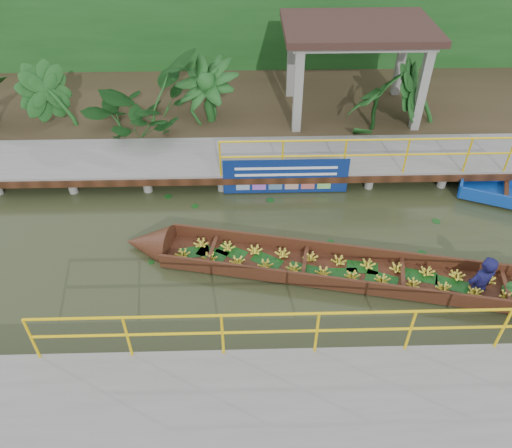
{
  "coord_description": "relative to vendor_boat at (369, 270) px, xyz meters",
  "views": [
    {
      "loc": [
        -0.38,
        -8.31,
        8.0
      ],
      "look_at": [
        -0.14,
        0.5,
        0.6
      ],
      "focal_mm": 35.0,
      "sensor_mm": 36.0,
      "label": 1
    }
  ],
  "objects": [
    {
      "name": "far_dock",
      "position": [
        -2.28,
        4.11,
        0.24
      ],
      "size": [
        16.0,
        2.06,
        1.66
      ],
      "color": "slate",
      "rests_on": "ground"
    },
    {
      "name": "near_dock",
      "position": [
        -1.3,
        -3.51,
        0.07
      ],
      "size": [
        18.0,
        2.4,
        1.73
      ],
      "color": "slate",
      "rests_on": "ground"
    },
    {
      "name": "pavilion",
      "position": [
        0.7,
        6.98,
        2.58
      ],
      "size": [
        4.4,
        3.0,
        3.0
      ],
      "color": "slate",
      "rests_on": "ground"
    },
    {
      "name": "land_strip",
      "position": [
        -2.3,
        8.18,
        -0.01
      ],
      "size": [
        30.0,
        8.0,
        0.45
      ],
      "primitive_type": "cube",
      "color": "#312518",
      "rests_on": "ground"
    },
    {
      "name": "blue_banner",
      "position": [
        -1.6,
        3.16,
        0.32
      ],
      "size": [
        3.29,
        0.04,
        1.03
      ],
      "color": "navy",
      "rests_on": "ground"
    },
    {
      "name": "tropical_plants",
      "position": [
        -4.05,
        5.98,
        1.12
      ],
      "size": [
        14.45,
        1.45,
        1.81
      ],
      "color": "#164415",
      "rests_on": "ground"
    },
    {
      "name": "vendor_boat",
      "position": [
        0.0,
        0.0,
        0.0
      ],
      "size": [
        10.52,
        3.19,
        2.22
      ],
      "rotation": [
        0.0,
        0.0,
        -0.21
      ],
      "color": "#3A1C0F",
      "rests_on": "ground"
    },
    {
      "name": "ground",
      "position": [
        -2.3,
        0.68,
        -0.24
      ],
      "size": [
        80.0,
        80.0,
        0.0
      ],
      "primitive_type": "plane",
      "color": "#282E17",
      "rests_on": "ground"
    },
    {
      "name": "foliage_backdrop",
      "position": [
        -2.3,
        10.68,
        1.76
      ],
      "size": [
        30.0,
        0.8,
        4.0
      ],
      "primitive_type": "cube",
      "color": "#164415",
      "rests_on": "ground"
    }
  ]
}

